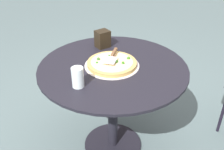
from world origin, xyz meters
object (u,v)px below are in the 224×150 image
Objects in this scene: drinking_cup at (78,77)px; napkin_dispenser at (103,39)px; patio_table at (113,87)px; pizza_server at (112,56)px; pizza_on_tray at (112,63)px.

napkin_dispenser is (-0.08, 0.55, 0.00)m from drinking_cup.
napkin_dispenser reaches higher than patio_table.
napkin_dispenser is (-0.16, 0.21, 0.01)m from pizza_server.
patio_table is 2.73× the size of pizza_on_tray.
pizza_server is 1.75× the size of drinking_cup.
pizza_on_tray is at bearing 167.50° from patio_table.
patio_table is 0.23m from pizza_server.
pizza_server reaches higher than pizza_on_tray.
napkin_dispenser is at bearing 126.07° from patio_table.
pizza_server is (-0.02, 0.03, 0.22)m from patio_table.
napkin_dispenser is at bearing 98.33° from drinking_cup.
pizza_on_tray is 2.82× the size of napkin_dispenser.
pizza_server is 0.27m from napkin_dispenser.
pizza_on_tray is 0.05m from pizza_server.
pizza_on_tray reaches higher than patio_table.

